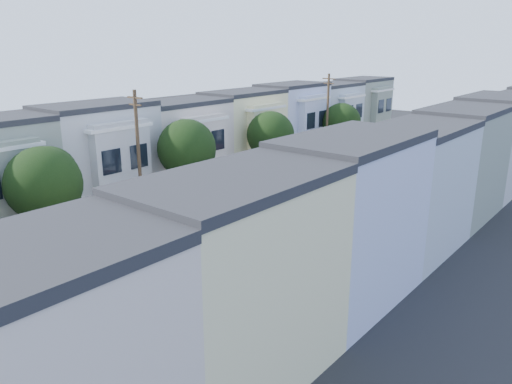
{
  "coord_description": "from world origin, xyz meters",
  "views": [
    {
      "loc": [
        22.81,
        -20.03,
        13.19
      ],
      "look_at": [
        -0.69,
        8.62,
        2.2
      ],
      "focal_mm": 35.0,
      "sensor_mm": 36.0,
      "label": 1
    }
  ],
  "objects_px": {
    "lead_sedan": "(273,227)",
    "parked_left_d": "(257,188)",
    "tree_c": "(186,149)",
    "motorcycle": "(78,353)",
    "tree_d": "(270,135)",
    "parked_left_c": "(144,224)",
    "parked_left_b": "(41,260)",
    "parked_right_b": "(190,291)",
    "parked_right_c": "(372,199)",
    "fedex_truck": "(189,237)",
    "utility_pole_near": "(139,159)",
    "tree_e": "(340,123)",
    "parked_right_a": "(134,316)",
    "parked_right_d": "(415,176)",
    "tree_far_r": "(453,141)",
    "tree_b": "(43,184)",
    "utility_pole_far": "(327,119)"
  },
  "relations": [
    {
      "from": "tree_far_r",
      "to": "parked_left_b",
      "type": "bearing_deg",
      "value": -107.66
    },
    {
      "from": "parked_right_a",
      "to": "motorcycle",
      "type": "distance_m",
      "value": 3.16
    },
    {
      "from": "lead_sedan",
      "to": "parked_left_c",
      "type": "bearing_deg",
      "value": -134.73
    },
    {
      "from": "parked_right_b",
      "to": "parked_right_c",
      "type": "bearing_deg",
      "value": 87.83
    },
    {
      "from": "tree_b",
      "to": "utility_pole_far",
      "type": "relative_size",
      "value": 0.72
    },
    {
      "from": "tree_c",
      "to": "parked_left_c",
      "type": "relative_size",
      "value": 1.74
    },
    {
      "from": "parked_left_b",
      "to": "parked_left_d",
      "type": "xyz_separation_m",
      "value": [
        0.0,
        20.79,
        -0.02
      ]
    },
    {
      "from": "lead_sedan",
      "to": "parked_left_d",
      "type": "relative_size",
      "value": 1.27
    },
    {
      "from": "parked_right_b",
      "to": "parked_right_c",
      "type": "xyz_separation_m",
      "value": [
        0.0,
        20.96,
        0.03
      ]
    },
    {
      "from": "parked_right_b",
      "to": "tree_e",
      "type": "bearing_deg",
      "value": 105.69
    },
    {
      "from": "tree_b",
      "to": "fedex_truck",
      "type": "bearing_deg",
      "value": 32.39
    },
    {
      "from": "fedex_truck",
      "to": "parked_right_d",
      "type": "bearing_deg",
      "value": 88.8
    },
    {
      "from": "parked_right_a",
      "to": "parked_right_c",
      "type": "bearing_deg",
      "value": 95.13
    },
    {
      "from": "parked_left_d",
      "to": "parked_right_d",
      "type": "xyz_separation_m",
      "value": [
        9.8,
        12.43,
        0.16
      ]
    },
    {
      "from": "tree_e",
      "to": "parked_left_c",
      "type": "bearing_deg",
      "value": -87.33
    },
    {
      "from": "parked_left_b",
      "to": "parked_left_c",
      "type": "xyz_separation_m",
      "value": [
        0.0,
        7.79,
        0.1
      ]
    },
    {
      "from": "utility_pole_near",
      "to": "utility_pole_far",
      "type": "distance_m",
      "value": 26.0
    },
    {
      "from": "tree_d",
      "to": "parked_left_c",
      "type": "height_order",
      "value": "tree_d"
    },
    {
      "from": "tree_c",
      "to": "tree_far_r",
      "type": "relative_size",
      "value": 1.37
    },
    {
      "from": "tree_c",
      "to": "motorcycle",
      "type": "xyz_separation_m",
      "value": [
        11.37,
        -17.17,
        -4.75
      ]
    },
    {
      "from": "fedex_truck",
      "to": "lead_sedan",
      "type": "height_order",
      "value": "fedex_truck"
    },
    {
      "from": "tree_c",
      "to": "parked_left_c",
      "type": "height_order",
      "value": "tree_c"
    },
    {
      "from": "tree_c",
      "to": "fedex_truck",
      "type": "xyz_separation_m",
      "value": [
        7.75,
        -7.13,
        -3.39
      ]
    },
    {
      "from": "parked_left_b",
      "to": "tree_far_r",
      "type": "bearing_deg",
      "value": 66.37
    },
    {
      "from": "tree_d",
      "to": "utility_pole_far",
      "type": "height_order",
      "value": "utility_pole_far"
    },
    {
      "from": "tree_b",
      "to": "parked_left_d",
      "type": "height_order",
      "value": "tree_b"
    },
    {
      "from": "parked_right_b",
      "to": "utility_pole_near",
      "type": "bearing_deg",
      "value": 150.58
    },
    {
      "from": "tree_d",
      "to": "motorcycle",
      "type": "bearing_deg",
      "value": -67.95
    },
    {
      "from": "fedex_truck",
      "to": "parked_right_b",
      "type": "distance_m",
      "value": 4.92
    },
    {
      "from": "motorcycle",
      "to": "utility_pole_far",
      "type": "bearing_deg",
      "value": 93.71
    },
    {
      "from": "tree_e",
      "to": "parked_left_c",
      "type": "xyz_separation_m",
      "value": [
        1.4,
        -30.03,
        -3.7
      ]
    },
    {
      "from": "tree_b",
      "to": "utility_pole_near",
      "type": "distance_m",
      "value": 7.4
    },
    {
      "from": "tree_e",
      "to": "utility_pole_near",
      "type": "bearing_deg",
      "value": -90.0
    },
    {
      "from": "parked_left_b",
      "to": "parked_right_c",
      "type": "height_order",
      "value": "parked_right_c"
    },
    {
      "from": "lead_sedan",
      "to": "parked_left_c",
      "type": "xyz_separation_m",
      "value": [
        -7.59,
        -5.45,
        -0.04
      ]
    },
    {
      "from": "parked_left_c",
      "to": "parked_right_b",
      "type": "height_order",
      "value": "parked_left_c"
    },
    {
      "from": "parked_left_b",
      "to": "utility_pole_far",
      "type": "bearing_deg",
      "value": 86.33
    },
    {
      "from": "fedex_truck",
      "to": "parked_right_d",
      "type": "relative_size",
      "value": 1.23
    },
    {
      "from": "parked_right_d",
      "to": "motorcycle",
      "type": "height_order",
      "value": "parked_right_d"
    },
    {
      "from": "tree_e",
      "to": "parked_right_a",
      "type": "bearing_deg",
      "value": -73.73
    },
    {
      "from": "tree_d",
      "to": "parked_right_b",
      "type": "relative_size",
      "value": 1.6
    },
    {
      "from": "tree_d",
      "to": "tree_far_r",
      "type": "bearing_deg",
      "value": 43.85
    },
    {
      "from": "tree_c",
      "to": "lead_sedan",
      "type": "distance_m",
      "value": 10.03
    },
    {
      "from": "tree_b",
      "to": "parked_right_c",
      "type": "distance_m",
      "value": 25.57
    },
    {
      "from": "tree_d",
      "to": "parked_right_c",
      "type": "height_order",
      "value": "tree_d"
    },
    {
      "from": "utility_pole_near",
      "to": "parked_left_d",
      "type": "distance_m",
      "value": 12.87
    },
    {
      "from": "parked_right_c",
      "to": "tree_d",
      "type": "bearing_deg",
      "value": 172.65
    },
    {
      "from": "lead_sedan",
      "to": "parked_left_d",
      "type": "distance_m",
      "value": 10.71
    },
    {
      "from": "parked_left_c",
      "to": "utility_pole_near",
      "type": "bearing_deg",
      "value": 143.27
    },
    {
      "from": "fedex_truck",
      "to": "utility_pole_far",
      "type": "bearing_deg",
      "value": 111.34
    }
  ]
}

